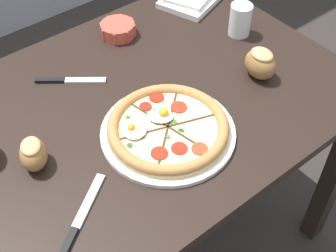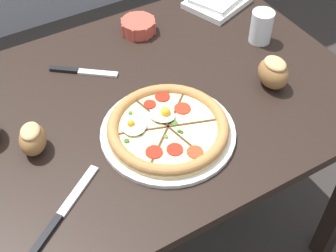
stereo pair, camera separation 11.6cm
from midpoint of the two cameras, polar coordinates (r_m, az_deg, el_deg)
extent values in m
plane|color=#2D2826|center=(1.88, 0.70, -13.49)|extent=(12.00, 12.00, 0.00)
cube|color=black|center=(1.29, 0.99, 3.13)|extent=(1.11, 0.82, 0.03)
cube|color=black|center=(1.99, 8.10, 6.45)|extent=(0.06, 0.06, 0.73)
cylinder|color=white|center=(1.18, 2.82, -0.95)|extent=(0.34, 0.34, 0.01)
cylinder|color=#DBB775|center=(1.17, 2.84, -0.55)|extent=(0.31, 0.31, 0.01)
cylinder|color=beige|center=(1.16, 2.85, -0.30)|extent=(0.26, 0.26, 0.00)
torus|color=#B27A42|center=(1.16, 2.85, -0.25)|extent=(0.31, 0.31, 0.03)
cube|color=#472D19|center=(1.19, 0.72, 1.47)|extent=(0.03, 0.13, 0.00)
cube|color=#472D19|center=(1.15, -0.28, -0.70)|extent=(0.12, 0.05, 0.00)
cube|color=#472D19|center=(1.12, 1.90, -2.53)|extent=(0.10, 0.09, 0.00)
cube|color=#472D19|center=(1.13, 5.11, -2.03)|extent=(0.03, 0.13, 0.00)
cube|color=#472D19|center=(1.17, 5.93, 0.22)|extent=(0.12, 0.05, 0.00)
cube|color=#472D19|center=(1.20, 3.74, 1.90)|extent=(0.10, 0.09, 0.00)
cylinder|color=red|center=(1.11, 6.30, -3.35)|extent=(0.04, 0.04, 0.00)
cylinder|color=red|center=(1.21, 4.52, 2.00)|extent=(0.04, 0.04, 0.00)
cylinder|color=red|center=(1.24, 2.04, 3.49)|extent=(0.04, 0.04, 0.00)
cylinder|color=red|center=(1.11, 3.82, -3.04)|extent=(0.04, 0.04, 0.00)
cylinder|color=red|center=(1.10, 1.28, -3.36)|extent=(0.04, 0.04, 0.00)
cylinder|color=red|center=(1.21, 0.48, 2.51)|extent=(0.03, 0.03, 0.00)
ellipsoid|color=white|center=(1.15, -1.29, -0.10)|extent=(0.09, 0.09, 0.01)
sphere|color=orange|center=(1.15, -1.67, 0.11)|extent=(0.02, 0.02, 0.02)
ellipsoid|color=white|center=(1.18, 2.09, 1.20)|extent=(0.08, 0.09, 0.01)
sphere|color=#F4AD1E|center=(1.18, 2.51, 1.53)|extent=(0.03, 0.03, 0.03)
cylinder|color=#477A2D|center=(1.14, 2.66, -1.45)|extent=(0.01, 0.01, 0.00)
cylinder|color=#477A2D|center=(1.17, 1.64, 0.48)|extent=(0.02, 0.02, 0.00)
cylinder|color=#2D5B1E|center=(1.15, 4.24, -0.76)|extent=(0.01, 0.01, 0.00)
cylinder|color=#2D5B1E|center=(1.15, 4.55, -0.88)|extent=(0.01, 0.01, 0.00)
cylinder|color=#2D5B1E|center=(1.14, -0.53, -1.02)|extent=(0.01, 0.01, 0.00)
cylinder|color=#386B23|center=(1.19, -1.85, 1.48)|extent=(0.01, 0.01, 0.00)
cylinder|color=#386B23|center=(1.17, 3.61, 0.22)|extent=(0.02, 0.02, 0.00)
cylinder|color=#2D5B1E|center=(1.13, -2.14, -1.98)|extent=(0.01, 0.01, 0.00)
cylinder|color=#2D5B1E|center=(1.10, 0.80, -3.56)|extent=(0.01, 0.01, 0.00)
cylinder|color=#C64C3D|center=(1.50, -1.40, 11.99)|extent=(0.11, 0.11, 0.04)
cylinder|color=#AD1423|center=(1.50, -1.40, 12.15)|extent=(0.09, 0.09, 0.02)
cylinder|color=#C64C3D|center=(1.52, 0.39, 12.57)|extent=(0.01, 0.01, 0.04)
cylinder|color=#C64C3D|center=(1.54, -0.85, 13.08)|extent=(0.01, 0.01, 0.04)
cylinder|color=#C64C3D|center=(1.54, -2.39, 12.95)|extent=(0.01, 0.01, 0.04)
cylinder|color=#C64C3D|center=(1.51, -3.38, 12.26)|extent=(0.01, 0.01, 0.04)
cylinder|color=#C64C3D|center=(1.48, -3.23, 11.38)|extent=(0.01, 0.01, 0.04)
cylinder|color=#C64C3D|center=(1.46, -1.97, 10.83)|extent=(0.01, 0.01, 0.04)
cylinder|color=#C64C3D|center=(1.46, -0.35, 10.96)|extent=(0.01, 0.01, 0.04)
cylinder|color=#C64C3D|center=(1.49, 0.62, 11.69)|extent=(0.01, 0.01, 0.04)
cube|color=white|center=(1.65, 8.07, 14.62)|extent=(0.23, 0.22, 0.02)
ellipsoid|color=olive|center=(1.15, -13.44, -1.79)|extent=(0.09, 0.10, 0.07)
ellipsoid|color=tan|center=(1.13, -13.69, -0.78)|extent=(0.07, 0.07, 0.02)
ellipsoid|color=olive|center=(1.33, 15.17, 6.08)|extent=(0.08, 0.10, 0.08)
ellipsoid|color=tan|center=(1.31, 15.46, 7.22)|extent=(0.06, 0.07, 0.02)
cube|color=silver|center=(1.35, -6.13, 6.32)|extent=(0.10, 0.09, 0.01)
cube|color=black|center=(1.38, -10.21, 6.66)|extent=(0.08, 0.06, 0.01)
cube|color=silver|center=(1.08, -7.87, -7.96)|extent=(0.13, 0.10, 0.01)
cube|color=black|center=(1.02, -11.52, -13.14)|extent=(0.10, 0.07, 0.01)
cylinder|color=white|center=(1.48, 13.58, 11.59)|extent=(0.07, 0.07, 0.10)
cylinder|color=silver|center=(1.50, 13.44, 10.96)|extent=(0.06, 0.06, 0.06)
camera|label=1|loc=(0.06, -87.13, 3.04)|focal=50.00mm
camera|label=2|loc=(0.06, 92.87, -3.04)|focal=50.00mm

